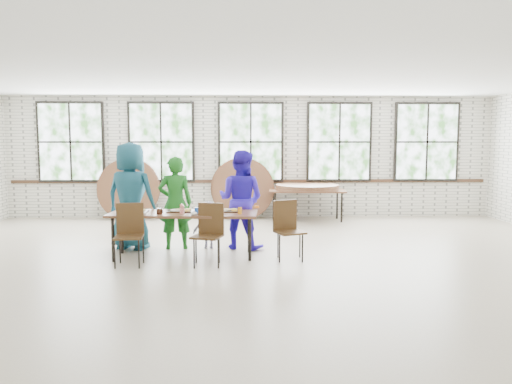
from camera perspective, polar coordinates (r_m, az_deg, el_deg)
The scene contains 13 objects.
room at distance 12.38m, azimuth -0.60°, elevation 5.52°, with size 12.00×12.00×12.00m.
dining_table at distance 8.25m, azimuth -8.29°, elevation -2.68°, with size 2.45×0.96×0.74m.
chair_near_left at distance 7.94m, azimuth -14.25°, elevation -4.10°, with size 0.45×0.44×0.95m.
chair_near_right at distance 7.74m, azimuth -5.40°, elevation -4.20°, with size 0.52×0.51×0.95m.
chair_spare at distance 8.09m, azimuth 3.61°, elevation -3.75°, with size 0.54×0.53×0.95m.
adult_teal at distance 9.02m, azimuth -14.10°, elevation -0.45°, with size 0.92×0.60×1.88m, color #1D606F.
adult_green at distance 8.90m, azimuth -9.21°, elevation -1.23°, with size 0.60×0.39×1.64m, color #1B651D.
toddler at distance 8.90m, azimuth -5.46°, elevation -3.76°, with size 0.55×0.31×0.84m, color #151441.
adult_blue at distance 8.82m, azimuth -1.74°, elevation -0.88°, with size 0.85×0.66×1.74m, color #2F1CC7.
storage_table at distance 11.94m, azimuth 5.86°, elevation -0.02°, with size 1.86×0.90×0.74m.
tabletop_clutter at distance 8.20m, azimuth -7.80°, elevation -2.20°, with size 1.99×0.63×0.11m.
round_tops_stacked at distance 11.93m, azimuth 5.87°, elevation 0.55°, with size 1.50×1.50×0.13m.
round_tops_leaning at distance 12.23m, azimuth -8.04°, elevation 0.33°, with size 4.28×0.38×1.49m.
Camera 1 is at (-0.27, -7.94, 1.92)m, focal length 35.00 mm.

